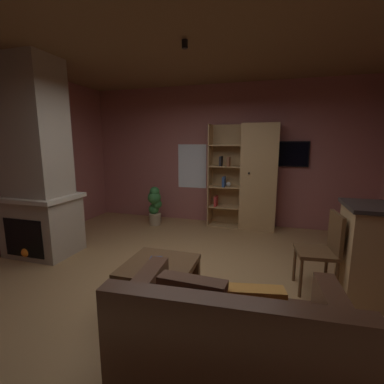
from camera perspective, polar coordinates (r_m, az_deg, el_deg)
name	(u,v)px	position (r m, az deg, el deg)	size (l,w,h in m)	color
floor	(183,283)	(3.45, -2.00, -18.77)	(5.75, 5.34, 0.02)	#A37A4C
wall_back	(224,156)	(5.65, 6.74, 7.71)	(5.87, 0.06, 2.84)	#9E5B56
ceiling	(181,27)	(3.24, -2.37, 31.69)	(5.75, 5.34, 0.02)	brown
window_pane_back	(192,166)	(5.79, 0.02, 5.51)	(0.62, 0.01, 0.93)	white
stone_fireplace	(37,170)	(4.54, -30.10, 4.08)	(1.03, 0.79, 2.84)	tan
bookshelf_cabinet	(254,178)	(5.34, 13.06, 2.96)	(1.31, 0.41, 2.04)	tan
leather_couch	(228,344)	(2.13, 7.78, -29.48)	(1.55, 0.97, 0.84)	#4C2D1E
coffee_table	(159,272)	(2.85, -6.99, -16.46)	(0.69, 0.70, 0.48)	brown
table_book_0	(156,259)	(2.88, -7.71, -13.96)	(0.12, 0.10, 0.02)	#2D4C8C
table_book_1	(156,262)	(2.76, -7.71, -14.56)	(0.13, 0.11, 0.02)	black
dining_chair	(324,247)	(3.39, 26.28, -10.43)	(0.46, 0.46, 0.92)	brown
potted_floor_plant	(155,205)	(5.58, -7.92, -2.70)	(0.29, 0.30, 0.80)	#9E896B
wall_mounted_tv	(285,154)	(5.51, 19.22, 7.65)	(0.86, 0.06, 0.48)	black
track_light_spot_0	(42,59)	(4.45, -29.23, 23.42)	(0.07, 0.07, 0.09)	black
track_light_spot_1	(185,44)	(3.45, -1.56, 28.94)	(0.07, 0.07, 0.09)	black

